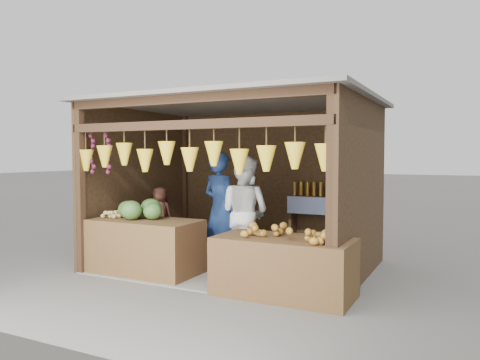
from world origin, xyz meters
name	(u,v)px	position (x,y,z in m)	size (l,w,h in m)	color
ground	(237,266)	(0.00, 0.00, 0.00)	(80.00, 80.00, 0.00)	#514F49
stall_structure	(234,164)	(-0.03, -0.04, 1.67)	(4.30, 3.30, 2.66)	slate
back_shelf	(324,208)	(1.05, 1.28, 0.87)	(1.25, 0.32, 1.32)	#382314
counter_left	(145,246)	(-1.05, -1.01, 0.41)	(1.67, 0.85, 0.82)	#50311A
counter_right	(284,267)	(1.25, -1.15, 0.37)	(1.75, 0.85, 0.75)	#4E351A
stool	(160,248)	(-1.59, 0.10, 0.14)	(0.29, 0.29, 0.27)	black
man_standing	(220,210)	(-0.20, -0.20, 0.93)	(0.68, 0.45, 1.86)	#14274D
woman_standing	(244,213)	(0.16, -0.08, 0.89)	(0.87, 0.68, 1.78)	white
vendor_seated	(160,214)	(-1.59, 0.10, 0.75)	(0.47, 0.31, 0.96)	brown
melon_pile	(142,208)	(-1.15, -0.96, 0.98)	(1.00, 0.50, 0.32)	#174913
tanfruit_pile	(114,213)	(-1.65, -1.03, 0.89)	(0.34, 0.40, 0.13)	olive
mango_pile	(285,230)	(1.27, -1.18, 0.86)	(1.40, 0.64, 0.22)	#A93F16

